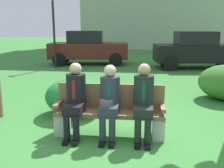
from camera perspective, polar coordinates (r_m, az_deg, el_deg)
ground_plane at (r=4.92m, az=-0.92°, el=-10.25°), size 80.00×80.00×0.00m
park_bench at (r=4.66m, az=-0.50°, el=-6.06°), size 1.92×0.44×0.90m
seated_man_left at (r=4.56m, az=-8.11°, el=-2.64°), size 0.34×0.72×1.29m
seated_man_middle at (r=4.44m, az=-0.59°, el=-3.14°), size 0.34×0.72×1.27m
seated_man_right at (r=4.41m, az=6.92°, el=-3.08°), size 0.34×0.72×1.30m
shrub_near_bench at (r=5.80m, az=-8.27°, el=-2.67°), size 1.27×1.17×0.79m
parked_car_near at (r=13.33m, az=-5.27°, el=7.93°), size 4.04×2.04×1.68m
parked_car_far at (r=12.58m, az=18.16°, el=7.09°), size 4.04×2.05×1.68m
street_lamp at (r=12.36m, az=-12.68°, el=12.80°), size 0.24×0.24×3.25m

